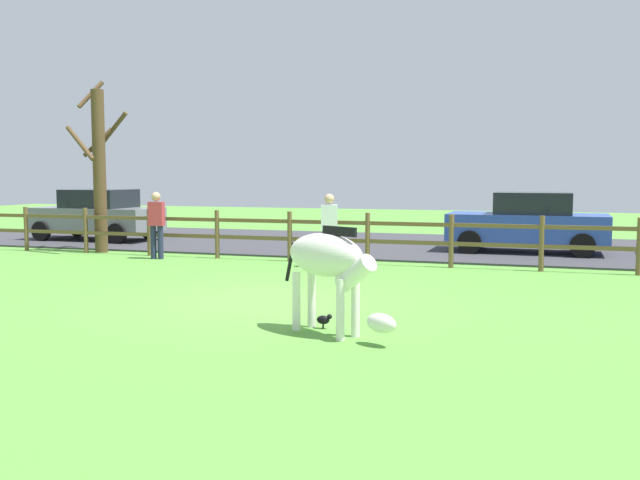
{
  "coord_description": "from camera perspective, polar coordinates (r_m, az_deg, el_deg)",
  "views": [
    {
      "loc": [
        4.27,
        -10.48,
        2.06
      ],
      "look_at": [
        0.47,
        1.38,
        0.89
      ],
      "focal_mm": 39.03,
      "sensor_mm": 36.0,
      "label": 1
    }
  ],
  "objects": [
    {
      "name": "ground_plane",
      "position": [
        11.5,
        -4.34,
        -4.96
      ],
      "size": [
        60.0,
        60.0,
        0.0
      ],
      "primitive_type": "plane",
      "color": "#549338"
    },
    {
      "name": "parking_asphalt",
      "position": [
        20.34,
        5.57,
        -0.39
      ],
      "size": [
        28.0,
        7.4,
        0.05
      ],
      "primitive_type": "cube",
      "color": "#38383D",
      "rests_on": "ground_plane"
    },
    {
      "name": "paddock_fence",
      "position": [
        16.25,
        0.65,
        0.51
      ],
      "size": [
        21.11,
        0.11,
        1.19
      ],
      "color": "brown",
      "rests_on": "ground_plane"
    },
    {
      "name": "bare_tree",
      "position": [
        19.33,
        -17.67,
        5.75
      ],
      "size": [
        1.36,
        1.39,
        4.56
      ],
      "color": "#513A23",
      "rests_on": "ground_plane"
    },
    {
      "name": "zebra",
      "position": [
        8.92,
        0.83,
        -1.95
      ],
      "size": [
        1.78,
        1.12,
        1.41
      ],
      "color": "white",
      "rests_on": "ground_plane"
    },
    {
      "name": "crow_on_grass",
      "position": [
        9.38,
        0.33,
        -6.53
      ],
      "size": [
        0.22,
        0.1,
        0.2
      ],
      "color": "black",
      "rests_on": "ground_plane"
    },
    {
      "name": "parked_car_blue",
      "position": [
        18.79,
        16.71,
        1.44
      ],
      "size": [
        4.04,
        1.96,
        1.56
      ],
      "color": "#2D4CAD",
      "rests_on": "parking_asphalt"
    },
    {
      "name": "parked_car_grey",
      "position": [
        22.55,
        -17.85,
        2.03
      ],
      "size": [
        4.03,
        1.94,
        1.56
      ],
      "color": "slate",
      "rests_on": "parking_asphalt"
    },
    {
      "name": "visitor_left_of_tree",
      "position": [
        15.39,
        0.77,
        1.08
      ],
      "size": [
        0.41,
        0.31,
        1.64
      ],
      "color": "#232847",
      "rests_on": "ground_plane"
    },
    {
      "name": "visitor_right_of_tree",
      "position": [
        17.44,
        -13.26,
        1.44
      ],
      "size": [
        0.39,
        0.28,
        1.64
      ],
      "color": "#232847",
      "rests_on": "ground_plane"
    }
  ]
}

